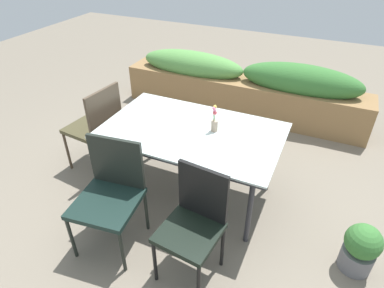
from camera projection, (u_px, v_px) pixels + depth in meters
ground_plane at (191, 197)px, 3.25m from camera, size 12.00×12.00×0.00m
dining_table at (192, 135)px, 2.93m from camera, size 1.57×0.96×0.73m
chair_near_right at (195, 220)px, 2.33m from camera, size 0.45×0.45×0.89m
chair_near_left at (111, 190)px, 2.58m from camera, size 0.53×0.53×0.91m
chair_end_left at (97, 124)px, 3.36m from camera, size 0.51×0.51×0.95m
flower_vase at (214, 122)px, 2.84m from camera, size 0.06×0.06×0.24m
planter_box at (243, 88)px, 4.47m from camera, size 3.29×0.47×0.82m
potted_plant at (361, 248)px, 2.48m from camera, size 0.27×0.27×0.43m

